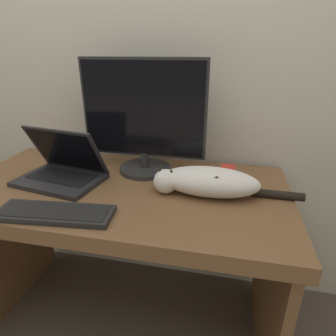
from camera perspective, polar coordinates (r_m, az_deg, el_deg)
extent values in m
cube|color=beige|center=(1.46, -4.98, 23.02)|extent=(6.40, 0.06, 2.60)
cube|color=brown|center=(1.21, -9.62, -4.90)|extent=(1.39, 0.70, 0.06)
cube|color=brown|center=(1.74, -29.91, -13.38)|extent=(0.04, 0.64, 0.71)
cube|color=brown|center=(1.39, 19.90, -21.50)|extent=(0.04, 0.64, 0.71)
cylinder|color=#282828|center=(1.33, -4.68, -0.12)|extent=(0.24, 0.24, 0.02)
cylinder|color=#282828|center=(1.31, -4.74, 1.68)|extent=(0.04, 0.04, 0.07)
cube|color=#282828|center=(1.25, -5.03, 11.84)|extent=(0.56, 0.02, 0.43)
cube|color=black|center=(1.24, -5.17, 11.74)|extent=(0.53, 0.01, 0.40)
cube|color=#232326|center=(1.30, -21.08, -2.30)|extent=(0.38, 0.29, 0.02)
cube|color=black|center=(1.30, -20.75, -1.59)|extent=(0.30, 0.18, 0.00)
cube|color=#232326|center=(1.30, -19.96, 3.42)|extent=(0.36, 0.17, 0.21)
cube|color=black|center=(1.30, -20.08, 3.26)|extent=(0.32, 0.15, 0.19)
cube|color=black|center=(1.05, -22.00, -8.53)|extent=(0.41, 0.16, 0.02)
cube|color=black|center=(1.05, -22.09, -8.01)|extent=(0.38, 0.14, 0.00)
ellipsoid|color=silver|center=(1.10, 8.40, -2.76)|extent=(0.39, 0.16, 0.11)
ellipsoid|color=black|center=(1.09, 9.51, -1.38)|extent=(0.18, 0.12, 0.05)
sphere|color=silver|center=(1.11, -0.48, -2.71)|extent=(0.10, 0.10, 0.10)
cone|color=black|center=(1.10, -1.60, -0.71)|extent=(0.03, 0.03, 0.03)
cone|color=black|center=(1.09, 0.64, -0.92)|extent=(0.03, 0.03, 0.03)
cylinder|color=black|center=(1.16, 21.38, -5.08)|extent=(0.19, 0.04, 0.03)
cube|color=red|center=(1.26, 12.02, -0.96)|extent=(0.06, 0.06, 0.06)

